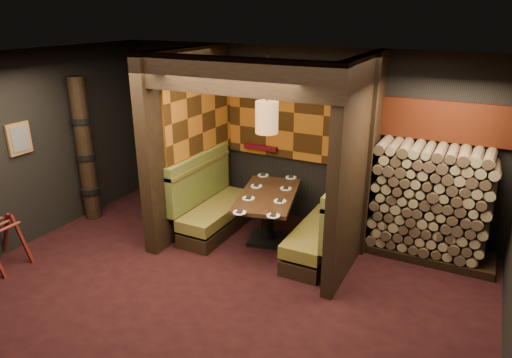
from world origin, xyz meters
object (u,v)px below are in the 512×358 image
Objects in this scene: pendant_lamp at (267,117)px; firewood_stack at (436,204)px; totem_column at (85,151)px; dining_table at (268,208)px; booth_bench_left at (213,207)px; booth_bench_right at (325,231)px.

pendant_lamp reaches higher than firewood_stack.
pendant_lamp reaches higher than totem_column.
dining_table is at bearing 11.22° from totem_column.
totem_column is (-3.04, -0.55, -0.77)m from pendant_lamp.
dining_table is (0.95, 0.05, 0.15)m from booth_bench_left.
dining_table is 0.94× the size of firewood_stack.
booth_bench_right is 0.92× the size of firewood_stack.
pendant_lamp is at bearing 179.83° from booth_bench_right.
firewood_stack is (2.30, 0.65, 0.27)m from dining_table.
pendant_lamp is 2.65m from firewood_stack.
dining_table is at bearing 3.18° from booth_bench_left.
booth_bench_right is (1.89, 0.00, 0.00)m from booth_bench_left.
booth_bench_left is 0.96m from dining_table.
booth_bench_right is 1.58m from firewood_stack.
pendant_lamp reaches higher than booth_bench_left.
totem_column reaches higher than booth_bench_right.
totem_column reaches higher than firewood_stack.
totem_column is at bearing -165.25° from booth_bench_left.
totem_column reaches higher than booth_bench_left.
booth_bench_right is at bearing -152.65° from firewood_stack.
booth_bench_right is 1.42× the size of pendant_lamp.
dining_table is at bearing 176.80° from booth_bench_right.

